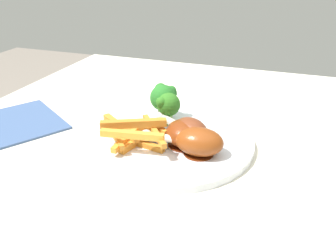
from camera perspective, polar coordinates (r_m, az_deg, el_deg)
The scene contains 9 objects.
dining_table at distance 0.63m, azimuth -6.39°, elevation -13.58°, with size 1.07×0.74×0.74m.
dinner_plate at distance 0.58m, azimuth -0.00°, elevation -2.29°, with size 0.29×0.29×0.01m, color silver.
broccoli_floret_front at distance 0.60m, azimuth 0.09°, elevation 3.57°, with size 0.05×0.04×0.06m.
broccoli_floret_middle at distance 0.63m, azimuth -0.71°, elevation 4.77°, with size 0.05×0.05×0.07m.
carrot_fries_pile at distance 0.56m, azimuth -5.70°, elevation -1.06°, with size 0.13×0.15×0.04m.
chicken_drumstick_near at distance 0.55m, azimuth 2.52°, elevation -1.09°, with size 0.11×0.11×0.04m.
chicken_drumstick_far at distance 0.55m, azimuth 3.38°, elevation -0.76°, with size 0.09×0.12×0.04m.
chicken_drumstick_extra at distance 0.52m, azimuth 4.63°, elevation -2.58°, with size 0.06×0.13×0.04m.
napkin at distance 0.71m, azimuth -23.56°, elevation 0.58°, with size 0.17×0.14×0.00m, color #3D5684.
Camera 1 is at (-0.43, -0.22, 1.03)m, focal length 36.57 mm.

